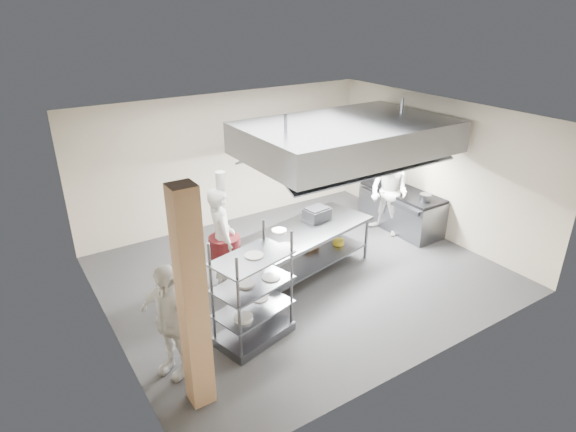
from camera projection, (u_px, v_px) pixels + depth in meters
floor at (302, 274)px, 9.23m from camera, size 7.00×7.00×0.00m
ceiling at (304, 118)px, 8.01m from camera, size 7.00×7.00×0.00m
wall_back at (228, 159)px, 10.92m from camera, size 7.00×0.00×7.00m
wall_left at (101, 252)px, 6.88m from camera, size 0.00×6.00×6.00m
wall_right at (436, 168)px, 10.36m from camera, size 0.00×6.00×6.00m
column at (192, 303)px, 5.72m from camera, size 0.30×0.30×3.00m
exhaust_hood at (347, 137)px, 9.20m from camera, size 4.00×2.50×0.60m
hood_strip_a at (308, 161)px, 8.89m from camera, size 1.60×0.12×0.04m
hood_strip_b at (381, 146)px, 9.78m from camera, size 1.60×0.12×0.04m
wall_shelf at (297, 149)px, 11.69m from camera, size 1.50×0.28×0.04m
island at (306, 250)px, 9.13m from camera, size 2.85×1.65×0.91m
island_worktop at (307, 230)px, 8.96m from camera, size 2.85×1.65×0.06m
island_undershelf at (306, 257)px, 9.20m from camera, size 2.61×1.50×0.04m
pass_rack at (253, 290)px, 7.12m from camera, size 1.30×0.95×1.75m
cooking_range at (401, 210)px, 10.97m from camera, size 0.80×2.00×0.84m
range_top at (403, 192)px, 10.79m from camera, size 0.78×1.96×0.06m
chef_head at (222, 240)px, 8.34m from camera, size 0.59×0.79×1.97m
chef_line at (389, 193)px, 10.47m from camera, size 0.85×1.02×1.93m
chef_plating at (169, 320)px, 6.46m from camera, size 0.83×1.09×1.71m
griddle at (317, 214)px, 9.27m from camera, size 0.51×0.42×0.23m
wicker_basket at (310, 245)px, 9.48m from camera, size 0.32×0.25×0.13m
stockpot at (398, 184)px, 10.89m from camera, size 0.27×0.27×0.19m
plate_stack at (253, 307)px, 7.25m from camera, size 0.28×0.28×0.05m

